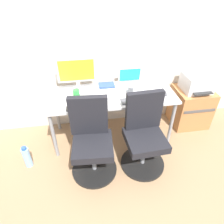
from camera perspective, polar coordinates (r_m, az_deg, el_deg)
name	(u,v)px	position (r m, az deg, el deg)	size (l,w,h in m)	color
ground_plane	(111,135)	(3.01, -0.15, -6.48)	(5.28, 5.28, 0.00)	#9E7A56
back_wall	(106,37)	(2.71, -1.59, 20.38)	(4.40, 0.04, 2.60)	silver
desk	(111,98)	(2.62, -0.17, 3.83)	(1.61, 0.64, 0.70)	silver
office_chair_left	(92,141)	(2.32, -5.69, -8.22)	(0.54, 0.54, 0.94)	black
office_chair_right	(144,136)	(2.41, 9.00, -6.56)	(0.54, 0.54, 0.94)	black
side_cabinet	(190,107)	(3.29, 21.10, 1.42)	(0.52, 0.48, 0.58)	#B77542
printer	(197,82)	(3.09, 22.75, 7.68)	(0.38, 0.40, 0.24)	silver
water_bottle_on_floor	(27,157)	(2.72, -22.77, -11.56)	(0.09, 0.09, 0.31)	#8CBFF2
desktop_monitor	(77,72)	(2.60, -9.89, 11.00)	(0.48, 0.18, 0.43)	silver
open_laptop	(131,82)	(2.76, 5.30, 8.47)	(0.31, 0.26, 0.23)	silver
keyboard_by_monitor	(82,107)	(2.35, -8.50, 1.43)	(0.34, 0.12, 0.02)	#2D2D2D
keyboard_by_laptop	(135,100)	(2.45, 6.50, 3.25)	(0.34, 0.12, 0.02)	#515156
mouse_by_monitor	(81,100)	(2.47, -8.59, 3.48)	(0.06, 0.10, 0.03)	#2D2D2D
mouse_by_laptop	(165,94)	(2.64, 14.65, 4.97)	(0.06, 0.10, 0.03)	#515156
coffee_mug	(76,93)	(2.55, -9.97, 5.28)	(0.08, 0.08, 0.09)	green
pen_cup	(131,91)	(2.56, 5.31, 6.02)	(0.07, 0.07, 0.10)	slate
notebook	(107,85)	(2.76, -1.51, 7.55)	(0.21, 0.15, 0.03)	blue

